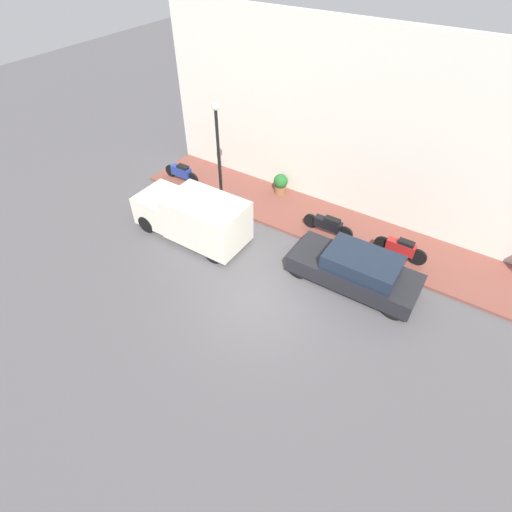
{
  "coord_description": "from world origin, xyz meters",
  "views": [
    {
      "loc": [
        -7.35,
        -4.64,
        9.9
      ],
      "look_at": [
        1.24,
        0.91,
        0.6
      ],
      "focal_mm": 28.0,
      "sensor_mm": 36.0,
      "label": 1
    }
  ],
  "objects_px": {
    "parked_car": "(356,270)",
    "streetlamp": "(218,145)",
    "motorcycle_black": "(328,225)",
    "delivery_van": "(192,216)",
    "motorcycle_red": "(401,248)",
    "motorcycle_blue": "(182,172)",
    "potted_plant": "(281,183)"
  },
  "relations": [
    {
      "from": "motorcycle_red",
      "to": "potted_plant",
      "type": "distance_m",
      "value": 5.91
    },
    {
      "from": "motorcycle_blue",
      "to": "motorcycle_red",
      "type": "bearing_deg",
      "value": -88.8
    },
    {
      "from": "parked_car",
      "to": "potted_plant",
      "type": "height_order",
      "value": "parked_car"
    },
    {
      "from": "streetlamp",
      "to": "parked_car",
      "type": "bearing_deg",
      "value": -101.87
    },
    {
      "from": "motorcycle_red",
      "to": "delivery_van",
      "type": "bearing_deg",
      "value": 112.27
    },
    {
      "from": "streetlamp",
      "to": "potted_plant",
      "type": "bearing_deg",
      "value": -41.81
    },
    {
      "from": "motorcycle_black",
      "to": "streetlamp",
      "type": "height_order",
      "value": "streetlamp"
    },
    {
      "from": "parked_car",
      "to": "streetlamp",
      "type": "distance_m",
      "value": 7.07
    },
    {
      "from": "streetlamp",
      "to": "motorcycle_blue",
      "type": "bearing_deg",
      "value": 81.21
    },
    {
      "from": "motorcycle_red",
      "to": "potted_plant",
      "type": "bearing_deg",
      "value": 76.71
    },
    {
      "from": "parked_car",
      "to": "motorcycle_blue",
      "type": "bearing_deg",
      "value": 78.98
    },
    {
      "from": "motorcycle_black",
      "to": "streetlamp",
      "type": "xyz_separation_m",
      "value": [
        -0.48,
        4.73,
        2.21
      ]
    },
    {
      "from": "motorcycle_blue",
      "to": "motorcycle_red",
      "type": "distance_m",
      "value": 10.04
    },
    {
      "from": "parked_car",
      "to": "delivery_van",
      "type": "distance_m",
      "value": 6.29
    },
    {
      "from": "delivery_van",
      "to": "motorcycle_red",
      "type": "relative_size",
      "value": 2.34
    },
    {
      "from": "motorcycle_red",
      "to": "motorcycle_black",
      "type": "bearing_deg",
      "value": 92.48
    },
    {
      "from": "parked_car",
      "to": "delivery_van",
      "type": "xyz_separation_m",
      "value": [
        -0.92,
        6.22,
        0.3
      ]
    },
    {
      "from": "parked_car",
      "to": "motorcycle_black",
      "type": "distance_m",
      "value": 2.65
    },
    {
      "from": "parked_car",
      "to": "streetlamp",
      "type": "height_order",
      "value": "streetlamp"
    },
    {
      "from": "delivery_van",
      "to": "streetlamp",
      "type": "xyz_separation_m",
      "value": [
        2.31,
        0.39,
        1.8
      ]
    },
    {
      "from": "parked_car",
      "to": "streetlamp",
      "type": "relative_size",
      "value": 1.01
    },
    {
      "from": "parked_car",
      "to": "motorcycle_black",
      "type": "bearing_deg",
      "value": 45.02
    },
    {
      "from": "parked_car",
      "to": "motorcycle_blue",
      "type": "relative_size",
      "value": 2.3
    },
    {
      "from": "motorcycle_blue",
      "to": "potted_plant",
      "type": "distance_m",
      "value": 4.57
    },
    {
      "from": "delivery_van",
      "to": "motorcycle_blue",
      "type": "xyz_separation_m",
      "value": [
        2.7,
        2.93,
        -0.39
      ]
    },
    {
      "from": "streetlamp",
      "to": "motorcycle_black",
      "type": "bearing_deg",
      "value": -84.16
    },
    {
      "from": "motorcycle_black",
      "to": "potted_plant",
      "type": "height_order",
      "value": "potted_plant"
    },
    {
      "from": "delivery_van",
      "to": "motorcycle_black",
      "type": "relative_size",
      "value": 2.2
    },
    {
      "from": "streetlamp",
      "to": "potted_plant",
      "type": "distance_m",
      "value": 3.4
    },
    {
      "from": "motorcycle_red",
      "to": "potted_plant",
      "type": "relative_size",
      "value": 2.15
    },
    {
      "from": "motorcycle_black",
      "to": "motorcycle_blue",
      "type": "height_order",
      "value": "motorcycle_blue"
    },
    {
      "from": "motorcycle_red",
      "to": "streetlamp",
      "type": "xyz_separation_m",
      "value": [
        -0.6,
        7.5,
        2.18
      ]
    }
  ]
}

